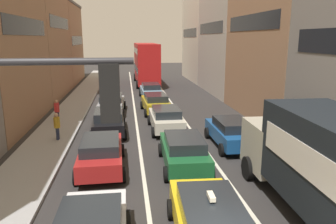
{
  "coord_description": "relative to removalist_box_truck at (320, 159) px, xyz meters",
  "views": [
    {
      "loc": [
        -2.31,
        -5.68,
        5.72
      ],
      "look_at": [
        0.0,
        12.0,
        1.6
      ],
      "focal_mm": 34.35,
      "sensor_mm": 36.0,
      "label": 1
    }
  ],
  "objects": [
    {
      "name": "hatchback_centre_lane_third",
      "position": [
        -3.6,
        10.56,
        -1.18
      ],
      "size": [
        2.1,
        4.32,
        1.49
      ],
      "rotation": [
        0.0,
        0.0,
        1.58
      ],
      "color": "beige",
      "rests_on": "ground"
    },
    {
      "name": "sedan_left_lane_third",
      "position": [
        -7.14,
        10.33,
        -1.18
      ],
      "size": [
        2.17,
        4.35,
        1.49
      ],
      "rotation": [
        0.0,
        0.0,
        1.6
      ],
      "color": "black",
      "rests_on": "ground"
    },
    {
      "name": "sedan_right_lane_behind_truck",
      "position": [
        -0.48,
        7.13,
        -1.18
      ],
      "size": [
        2.07,
        4.3,
        1.49
      ],
      "rotation": [
        0.0,
        0.0,
        1.57
      ],
      "color": "#194C8C",
      "rests_on": "ground"
    },
    {
      "name": "lane_stripe_right",
      "position": [
        -1.99,
        16.82,
        -1.97
      ],
      "size": [
        0.16,
        60.0,
        0.01
      ],
      "primitive_type": "cube",
      "color": "silver",
      "rests_on": "ground"
    },
    {
      "name": "sidewalk_left",
      "position": [
        -10.39,
        16.82,
        -1.9
      ],
      "size": [
        2.6,
        64.0,
        0.14
      ],
      "primitive_type": "cube",
      "color": "#A0A0A0",
      "rests_on": "ground"
    },
    {
      "name": "coupe_centre_lane_fourth",
      "position": [
        -3.79,
        15.63,
        -1.18
      ],
      "size": [
        2.23,
        4.38,
        1.49
      ],
      "rotation": [
        0.0,
        0.0,
        1.62
      ],
      "color": "#B29319",
      "rests_on": "ground"
    },
    {
      "name": "pedestrian_near_kerb",
      "position": [
        -9.92,
        9.12,
        -1.03
      ],
      "size": [
        0.34,
        0.54,
        1.66
      ],
      "rotation": [
        0.0,
        0.0,
        3.19
      ],
      "color": "#262D47",
      "rests_on": "ground"
    },
    {
      "name": "bus_mid_queue_primary",
      "position": [
        -3.51,
        31.15,
        0.86
      ],
      "size": [
        2.88,
        10.52,
        5.06
      ],
      "rotation": [
        0.0,
        0.0,
        1.58
      ],
      "color": "#B21919",
      "rests_on": "ground"
    },
    {
      "name": "sedan_centre_lane_fifth",
      "position": [
        -3.69,
        21.57,
        -1.18
      ],
      "size": [
        2.15,
        4.34,
        1.49
      ],
      "rotation": [
        0.0,
        0.0,
        1.6
      ],
      "color": "#759EB7",
      "rests_on": "ground"
    },
    {
      "name": "taxi_centre_lane_front",
      "position": [
        -3.84,
        -1.1,
        -1.18
      ],
      "size": [
        2.22,
        4.38,
        1.66
      ],
      "rotation": [
        0.0,
        0.0,
        1.53
      ],
      "color": "yellow",
      "rests_on": "ground"
    },
    {
      "name": "lane_stripe_left",
      "position": [
        -5.39,
        16.82,
        -1.97
      ],
      "size": [
        0.16,
        60.0,
        0.01
      ],
      "primitive_type": "cube",
      "color": "silver",
      "rests_on": "ground"
    },
    {
      "name": "building_row_right",
      "position": [
        6.2,
        19.32,
        4.0
      ],
      "size": [
        7.2,
        43.9,
        12.62
      ],
      "rotation": [
        0.0,
        0.0,
        -1.57
      ],
      "color": "beige",
      "rests_on": "ground"
    },
    {
      "name": "removalist_box_truck",
      "position": [
        0.0,
        0.0,
        0.0
      ],
      "size": [
        2.9,
        7.77,
        3.58
      ],
      "rotation": [
        0.0,
        0.0,
        1.54
      ],
      "color": "#B7B29E",
      "rests_on": "ground"
    },
    {
      "name": "sedan_left_lane_fourth",
      "position": [
        -7.19,
        15.85,
        -1.18
      ],
      "size": [
        2.19,
        4.37,
        1.49
      ],
      "rotation": [
        0.0,
        0.0,
        1.53
      ],
      "color": "gray",
      "rests_on": "ground"
    },
    {
      "name": "building_row_left",
      "position": [
        -15.69,
        18.51,
        3.94
      ],
      "size": [
        7.2,
        43.9,
        13.3
      ],
      "rotation": [
        0.0,
        0.0,
        1.57
      ],
      "color": "gray",
      "rests_on": "ground"
    },
    {
      "name": "wagon_left_lane_second",
      "position": [
        -7.2,
        4.75,
        -1.18
      ],
      "size": [
        2.13,
        4.34,
        1.49
      ],
      "rotation": [
        0.0,
        0.0,
        1.59
      ],
      "color": "#A51E1E",
      "rests_on": "ground"
    },
    {
      "name": "pedestrian_mid_sidewalk",
      "position": [
        -10.73,
        13.18,
        -1.03
      ],
      "size": [
        0.34,
        0.52,
        1.66
      ],
      "rotation": [
        0.0,
        0.0,
        5.98
      ],
      "color": "#262D47",
      "rests_on": "ground"
    },
    {
      "name": "sedan_centre_lane_second",
      "position": [
        -3.53,
        4.57,
        -1.18
      ],
      "size": [
        2.17,
        4.35,
        1.49
      ],
      "rotation": [
        0.0,
        0.0,
        1.54
      ],
      "color": "#19592D",
      "rests_on": "ground"
    }
  ]
}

